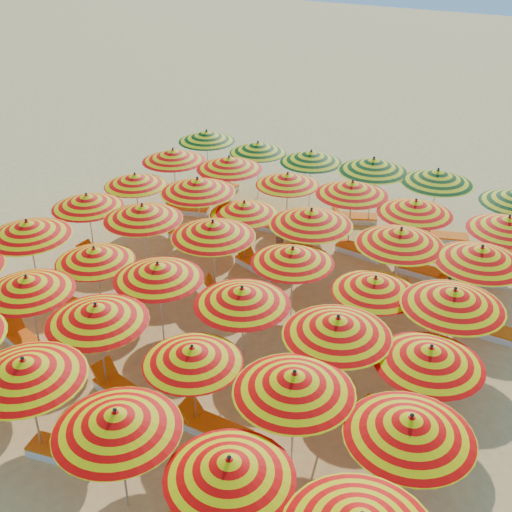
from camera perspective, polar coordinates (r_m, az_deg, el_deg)
name	(u,v)px	position (r m, az deg, el deg)	size (l,w,h in m)	color
ground	(248,310)	(19.27, -0.73, -4.79)	(120.00, 120.00, 0.00)	#EDC469
umbrella_2	(25,369)	(14.15, -19.88, -9.42)	(2.56, 2.56, 2.68)	silver
umbrella_3	(116,421)	(12.56, -12.31, -14.13)	(2.58, 2.58, 2.62)	silver
umbrella_4	(229,468)	(11.66, -2.38, -18.31)	(2.99, 2.99, 2.49)	silver
umbrella_7	(27,285)	(17.28, -19.66, -2.40)	(2.93, 2.93, 2.51)	silver
umbrella_8	(97,313)	(15.51, -13.99, -4.97)	(2.75, 2.75, 2.60)	silver
umbrella_9	(192,355)	(14.19, -5.68, -8.75)	(2.58, 2.58, 2.37)	silver
umbrella_10	(294,382)	(13.05, 3.43, -11.14)	(2.70, 2.70, 2.67)	silver
umbrella_11	(410,426)	(12.50, 13.57, -14.51)	(2.76, 2.76, 2.63)	silver
umbrella_12	(28,229)	(19.82, -19.64, 2.30)	(2.80, 2.80, 2.68)	silver
umbrella_13	(95,255)	(18.41, -14.16, 0.10)	(2.50, 2.50, 2.37)	silver
umbrella_14	(158,271)	(16.98, -8.70, -1.35)	(2.56, 2.56, 2.54)	silver
umbrella_15	(242,296)	(15.74, -1.25, -3.58)	(2.72, 2.72, 2.56)	silver
umbrella_16	(338,326)	(14.63, 7.27, -6.23)	(3.31, 3.31, 2.68)	silver
umbrella_17	(430,356)	(14.37, 15.22, -8.55)	(2.86, 2.86, 2.53)	silver
umbrella_18	(87,201)	(21.59, -14.78, 4.75)	(2.51, 2.51, 2.47)	silver
umbrella_19	(143,212)	(20.10, -10.05, 3.85)	(3.08, 3.08, 2.63)	silver
umbrella_20	(213,229)	(18.74, -3.84, 2.40)	(3.30, 3.30, 2.66)	silver
umbrella_21	(293,255)	(17.67, 3.27, 0.05)	(2.44, 2.44, 2.47)	silver
umbrella_22	(375,285)	(16.77, 10.54, -2.53)	(2.72, 2.72, 2.38)	silver
umbrella_23	(454,298)	(16.18, 17.18, -3.60)	(3.28, 3.28, 2.69)	silver
umbrella_24	(135,180)	(23.15, -10.68, 6.67)	(2.39, 2.39, 2.37)	silver
umbrella_25	(198,186)	(21.64, -5.21, 6.26)	(2.80, 2.80, 2.69)	silver
umbrella_26	(244,208)	(20.60, -1.04, 4.27)	(2.68, 2.68, 2.37)	silver
umbrella_27	(311,217)	(19.38, 4.93, 3.45)	(2.62, 2.62, 2.71)	silver
umbrella_28	(400,237)	(18.62, 12.72, 1.66)	(3.22, 3.22, 2.71)	silver
umbrella_29	(481,255)	(18.33, 19.37, 0.09)	(2.67, 2.67, 2.68)	silver
umbrella_30	(173,155)	(24.79, -7.36, 8.87)	(3.19, 3.19, 2.55)	silver
umbrella_31	(229,163)	(23.76, -2.40, 8.26)	(2.99, 2.99, 2.58)	silver
umbrella_32	(288,179)	(22.74, 2.82, 6.83)	(2.79, 2.79, 2.40)	silver
umbrella_33	(352,188)	(21.78, 8.55, 5.97)	(3.24, 3.24, 2.60)	silver
umbrella_34	(415,207)	(20.92, 13.98, 4.24)	(3.10, 3.10, 2.54)	silver
umbrella_35	(508,224)	(20.64, 21.51, 2.67)	(3.07, 3.07, 2.56)	silver
umbrella_36	(207,136)	(26.93, -4.41, 10.58)	(2.82, 2.82, 2.49)	silver
umbrella_37	(258,148)	(25.76, 0.18, 9.62)	(2.48, 2.48, 2.41)	silver
umbrella_38	(311,157)	(24.63, 4.92, 8.79)	(2.90, 2.90, 2.51)	silver
umbrella_39	(373,165)	(23.64, 10.40, 7.97)	(3.20, 3.20, 2.71)	silver
umbrella_40	(437,177)	(23.17, 15.82, 6.81)	(3.16, 3.16, 2.68)	silver
lounger_1	(68,452)	(15.30, -16.40, -16.36)	(1.81, 0.91, 0.69)	white
lounger_3	(25,342)	(18.79, -19.82, -7.23)	(1.82, 1.02, 0.69)	white
lounger_4	(122,391)	(16.50, -11.82, -11.66)	(1.81, 0.92, 0.69)	white
lounger_5	(215,428)	(15.26, -3.67, -15.04)	(1.73, 0.58, 0.69)	white
lounger_6	(24,291)	(21.10, -19.92, -2.95)	(1.83, 1.11, 0.69)	white
lounger_7	(88,309)	(19.65, -14.74, -4.60)	(1.79, 0.81, 0.69)	white
lounger_8	(398,417)	(15.85, 12.55, -13.80)	(1.75, 0.65, 0.69)	white
lounger_9	(101,262)	(22.01, -13.58, -0.51)	(1.76, 0.66, 0.69)	white
lounger_10	(233,294)	(19.74, -2.08, -3.36)	(1.82, 1.21, 0.69)	white
lounger_11	(423,362)	(17.58, 14.62, -9.09)	(1.80, 0.86, 0.69)	white
lounger_12	(193,238)	(23.03, -5.66, 1.62)	(1.77, 0.70, 0.69)	white
lounger_13	(258,264)	(21.25, 0.14, -0.75)	(1.83, 1.08, 0.69)	white
lounger_14	(379,295)	(20.03, 10.87, -3.40)	(1.82, 1.00, 0.69)	white
lounger_15	(485,329)	(19.30, 19.66, -6.15)	(1.74, 0.59, 0.69)	white
lounger_16	(186,209)	(25.25, -6.26, 4.19)	(1.83, 1.10, 0.69)	white
lounger_17	(244,216)	(24.49, -1.10, 3.53)	(1.82, 0.95, 0.69)	white
lounger_18	(271,226)	(23.76, 1.37, 2.69)	(1.76, 0.68, 0.69)	white
lounger_19	(362,251)	(22.36, 9.38, 0.45)	(1.78, 0.75, 0.69)	white
lounger_20	(424,271)	(21.57, 14.68, -1.32)	(1.75, 0.65, 0.69)	white
lounger_21	(480,278)	(21.71, 19.26, -1.88)	(1.83, 1.15, 0.69)	white
lounger_22	(218,184)	(27.38, -3.38, 6.38)	(1.79, 0.77, 0.69)	white
lounger_23	(353,218)	(24.65, 8.60, 3.38)	(1.82, 1.23, 0.69)	white
lounger_24	(442,237)	(23.92, 16.24, 1.63)	(1.83, 1.10, 0.69)	white
beachgoer_b	(278,255)	(20.70, 1.98, 0.12)	(0.69, 0.54, 1.42)	tan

